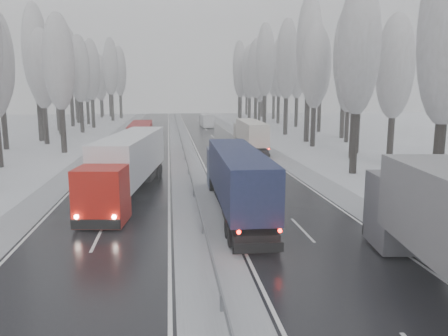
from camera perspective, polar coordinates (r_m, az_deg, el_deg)
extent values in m
cube|color=black|center=(40.59, 2.65, -0.17)|extent=(7.50, 200.00, 0.03)
cube|color=black|center=(40.18, -12.27, -0.51)|extent=(7.50, 200.00, 0.03)
cube|color=#AAADB2|center=(40.04, -4.77, -0.33)|extent=(3.00, 200.00, 0.04)
cube|color=#AAADB2|center=(41.71, 9.36, -0.01)|extent=(2.40, 200.00, 0.04)
cube|color=#AAADB2|center=(40.92, -19.19, -0.64)|extent=(2.40, 200.00, 0.04)
cube|color=slate|center=(39.94, -4.79, 0.48)|extent=(0.06, 200.00, 0.32)
cube|color=slate|center=(38.03, -4.65, -0.46)|extent=(0.12, 0.12, 0.60)
cube|color=slate|center=(69.72, -5.85, 4.34)|extent=(0.12, 0.12, 0.60)
cylinder|color=black|center=(30.37, 26.13, 0.63)|extent=(0.68, 0.68, 5.60)
cylinder|color=black|center=(40.04, 16.62, 3.31)|extent=(0.68, 0.68, 5.62)
ellipsoid|color=gray|center=(39.95, 17.22, 14.82)|extent=(3.60, 3.60, 11.48)
cylinder|color=black|center=(46.05, 20.90, 3.48)|extent=(0.64, 0.64, 4.94)
ellipsoid|color=gray|center=(45.86, 21.47, 12.27)|extent=(3.60, 3.60, 10.09)
cylinder|color=black|center=(48.81, 16.44, 4.30)|extent=(0.66, 0.66, 5.32)
ellipsoid|color=gray|center=(48.69, 16.90, 13.24)|extent=(3.60, 3.60, 10.88)
cylinder|color=black|center=(53.31, 16.96, 5.27)|extent=(0.72, 0.72, 6.31)
ellipsoid|color=gray|center=(53.38, 17.48, 14.95)|extent=(3.60, 3.60, 12.90)
cylinder|color=black|center=(58.20, 11.56, 5.41)|extent=(0.67, 0.67, 5.38)
ellipsoid|color=gray|center=(58.10, 11.83, 12.98)|extent=(3.60, 3.60, 10.98)
cylinder|color=black|center=(64.19, 15.75, 5.31)|extent=(0.62, 0.62, 4.59)
ellipsoid|color=gray|center=(64.01, 16.03, 11.17)|extent=(3.60, 3.60, 9.39)
cylinder|color=black|center=(63.55, 10.77, 6.53)|extent=(0.76, 0.76, 6.95)
ellipsoid|color=gray|center=(63.73, 11.07, 15.47)|extent=(3.60, 3.60, 14.19)
cylinder|color=black|center=(69.69, 15.20, 6.51)|extent=(0.74, 0.74, 6.59)
ellipsoid|color=gray|center=(69.79, 15.57, 14.24)|extent=(3.60, 3.60, 13.46)
cylinder|color=black|center=(73.29, 8.05, 6.84)|extent=(0.72, 0.72, 6.37)
ellipsoid|color=gray|center=(73.34, 8.23, 13.95)|extent=(3.60, 3.60, 13.01)
cylinder|color=black|center=(79.24, 12.31, 6.80)|extent=(0.70, 0.70, 5.97)
ellipsoid|color=gray|center=(79.24, 12.55, 12.97)|extent=(3.60, 3.60, 12.20)
cylinder|color=black|center=(83.35, 5.30, 7.38)|extent=(0.74, 0.74, 6.65)
ellipsoid|color=gray|center=(83.44, 5.41, 13.91)|extent=(3.60, 3.60, 13.59)
cylinder|color=black|center=(89.08, 9.41, 7.30)|extent=(0.71, 0.71, 6.14)
ellipsoid|color=gray|center=(89.09, 9.58, 12.94)|extent=(3.60, 3.60, 12.54)
cylinder|color=black|center=(92.94, 4.13, 7.49)|extent=(0.71, 0.71, 6.05)
ellipsoid|color=gray|center=(92.95, 4.20, 12.83)|extent=(3.60, 3.60, 12.37)
cylinder|color=black|center=(98.14, 7.09, 7.65)|extent=(0.72, 0.72, 6.30)
ellipsoid|color=gray|center=(98.17, 7.21, 12.90)|extent=(3.60, 3.60, 12.87)
cylinder|color=black|center=(100.32, 3.32, 7.64)|extent=(0.70, 0.70, 5.88)
ellipsoid|color=gray|center=(100.31, 3.38, 12.44)|extent=(3.60, 3.60, 12.00)
cylinder|color=black|center=(104.87, 4.62, 7.46)|extent=(0.64, 0.64, 4.86)
ellipsoid|color=gray|center=(104.78, 4.68, 11.25)|extent=(3.60, 3.60, 9.92)
cylinder|color=black|center=(107.16, 2.15, 7.84)|extent=(0.70, 0.70, 5.98)
ellipsoid|color=gray|center=(107.16, 2.18, 12.40)|extent=(3.60, 3.60, 12.21)
cylinder|color=black|center=(112.91, 6.48, 7.95)|extent=(0.71, 0.71, 6.19)
ellipsoid|color=gray|center=(112.93, 6.58, 12.44)|extent=(3.60, 3.60, 12.64)
cylinder|color=black|center=(117.06, 2.00, 8.25)|extent=(0.75, 0.75, 6.86)
ellipsoid|color=gray|center=(117.15, 2.03, 13.04)|extent=(3.60, 3.60, 14.01)
cylinder|color=black|center=(122.31, 4.96, 7.99)|extent=(0.68, 0.68, 5.55)
ellipsoid|color=gray|center=(122.27, 5.02, 11.70)|extent=(3.60, 3.60, 11.33)
cylinder|color=black|center=(127.77, 2.00, 8.23)|extent=(0.71, 0.71, 6.09)
ellipsoid|color=gray|center=(127.78, 2.02, 12.14)|extent=(3.60, 3.60, 12.45)
cylinder|color=black|center=(132.19, 2.94, 8.16)|extent=(0.67, 0.67, 5.49)
ellipsoid|color=gray|center=(132.16, 2.97, 11.56)|extent=(3.60, 3.60, 11.21)
cylinder|color=black|center=(54.68, -20.27, 4.73)|extent=(0.67, 0.67, 5.44)
ellipsoid|color=gray|center=(54.59, -20.78, 12.87)|extent=(3.60, 3.60, 11.11)
cylinder|color=black|center=(60.72, -26.74, 4.89)|extent=(0.69, 0.69, 5.72)
cylinder|color=black|center=(64.43, -22.25, 5.24)|extent=(0.66, 0.66, 5.23)
ellipsoid|color=gray|center=(64.32, -22.70, 11.87)|extent=(3.60, 3.60, 10.68)
cylinder|color=black|center=(68.71, -22.88, 6.03)|extent=(0.74, 0.74, 6.60)
ellipsoid|color=gray|center=(68.81, -23.44, 13.88)|extent=(3.60, 3.60, 13.49)
cylinder|color=black|center=(73.73, -20.25, 5.87)|extent=(0.65, 0.65, 5.16)
ellipsoid|color=gray|center=(73.63, -20.61, 11.59)|extent=(3.60, 3.60, 10.54)
cylinder|color=black|center=(77.92, -20.61, 6.27)|extent=(0.69, 0.69, 5.79)
ellipsoid|color=gray|center=(77.89, -21.00, 12.35)|extent=(3.60, 3.60, 11.84)
cylinder|color=black|center=(80.00, -18.08, 6.45)|extent=(0.68, 0.68, 5.64)
ellipsoid|color=gray|center=(79.96, -18.40, 12.22)|extent=(3.60, 3.60, 11.53)
cylinder|color=black|center=(84.90, -20.83, 6.79)|extent=(0.73, 0.73, 6.56)
ellipsoid|color=gray|center=(84.98, -21.23, 13.09)|extent=(3.60, 3.60, 13.40)
cylinder|color=black|center=(89.86, -16.73, 6.92)|extent=(0.69, 0.69, 5.79)
ellipsoid|color=gray|center=(89.84, -17.00, 12.19)|extent=(3.60, 3.60, 11.84)
cylinder|color=black|center=(94.65, -19.21, 7.19)|extent=(0.74, 0.74, 6.65)
ellipsoid|color=gray|center=(94.73, -19.55, 12.92)|extent=(3.60, 3.60, 13.58)
cylinder|color=black|center=(99.52, -17.33, 6.97)|extent=(0.65, 0.65, 5.12)
ellipsoid|color=gray|center=(99.44, -17.56, 11.18)|extent=(3.60, 3.60, 10.46)
cylinder|color=black|center=(103.96, -18.54, 7.22)|extent=(0.69, 0.69, 5.84)
ellipsoid|color=gray|center=(103.95, -18.80, 11.81)|extent=(3.60, 3.60, 11.92)
cylinder|color=black|center=(109.58, -14.37, 7.76)|extent=(0.74, 0.74, 6.67)
ellipsoid|color=gray|center=(109.65, -14.60, 12.74)|extent=(3.60, 3.60, 13.63)
cylinder|color=black|center=(114.99, -18.68, 7.56)|extent=(0.72, 0.72, 6.31)
ellipsoid|color=gray|center=(115.02, -18.94, 12.04)|extent=(3.60, 3.60, 12.88)
cylinder|color=black|center=(118.79, -13.32, 7.88)|extent=(0.72, 0.72, 6.29)
ellipsoid|color=gray|center=(118.82, -13.50, 12.20)|extent=(3.60, 3.60, 12.84)
cylinder|color=black|center=(123.49, -15.72, 7.51)|extent=(0.64, 0.64, 4.86)
ellipsoid|color=gray|center=(123.41, -15.88, 10.73)|extent=(3.60, 3.60, 9.92)
cylinder|color=black|center=(125.74, -14.61, 8.01)|extent=(0.74, 0.74, 6.63)
ellipsoid|color=gray|center=(125.80, -14.81, 12.32)|extent=(3.60, 3.60, 13.54)
cylinder|color=black|center=(130.09, -15.60, 7.84)|extent=(0.69, 0.69, 5.79)
ellipsoid|color=gray|center=(130.07, -15.78, 11.48)|extent=(3.60, 3.60, 11.82)
cube|color=#57575D|center=(22.33, 21.75, -4.72)|extent=(3.10, 3.19, 3.32)
cube|color=black|center=(23.41, 20.63, -2.03)|extent=(2.54, 0.42, 1.11)
cube|color=black|center=(24.02, 20.22, -6.89)|extent=(2.77, 0.50, 0.55)
cylinder|color=black|center=(21.48, 19.50, -8.63)|extent=(0.52, 1.19, 1.15)
cylinder|color=black|center=(22.36, 25.18, -8.29)|extent=(0.52, 1.19, 1.15)
sphere|color=white|center=(23.58, 17.85, -5.94)|extent=(0.24, 0.24, 0.24)
sphere|color=white|center=(24.31, 22.59, -5.76)|extent=(0.24, 0.24, 0.24)
cube|color=#1F2A4E|center=(32.49, 0.01, 0.02)|extent=(2.41, 2.50, 2.84)
cube|color=black|center=(33.55, -0.21, 1.48)|extent=(2.18, 0.13, 0.95)
cube|color=black|center=(33.96, -0.23, -1.50)|extent=(2.37, 0.18, 0.47)
cube|color=#141C37|center=(25.10, 1.84, -0.70)|extent=(2.62, 12.35, 2.65)
cube|color=black|center=(19.72, 4.36, -9.91)|extent=(2.18, 0.15, 0.43)
cube|color=black|center=(22.27, 3.05, -7.02)|extent=(2.17, 5.24, 0.43)
cube|color=black|center=(20.27, 4.08, -9.92)|extent=(2.18, 0.09, 0.57)
cylinder|color=black|center=(31.87, -1.62, -2.15)|extent=(0.35, 0.99, 0.99)
cylinder|color=black|center=(32.08, 1.92, -2.07)|extent=(0.35, 0.99, 0.99)
cylinder|color=black|center=(21.85, 0.60, -7.95)|extent=(0.35, 0.99, 0.99)
cylinder|color=black|center=(22.16, 5.76, -7.73)|extent=(0.35, 0.99, 0.99)
cylinder|color=black|center=(20.69, 1.01, -9.00)|extent=(0.35, 0.99, 0.99)
cylinder|color=black|center=(21.02, 6.46, -8.75)|extent=(0.35, 0.99, 0.99)
sphere|color=#FF0C05|center=(19.27, 1.78, -7.99)|extent=(0.19, 0.19, 0.19)
sphere|color=#FF0C05|center=(19.60, 7.04, -7.75)|extent=(0.19, 0.19, 0.19)
sphere|color=white|center=(33.83, -1.75, -0.89)|extent=(0.21, 0.21, 0.21)
sphere|color=white|center=(34.01, 1.27, -0.83)|extent=(0.21, 0.21, 0.21)
cube|color=#A9A396|center=(59.29, 2.51, 4.50)|extent=(2.29, 2.37, 2.66)
cube|color=black|center=(60.33, 2.37, 5.19)|extent=(2.04, 0.15, 0.89)
cube|color=black|center=(60.58, 2.35, 3.61)|extent=(2.22, 0.20, 0.44)
cube|color=beige|center=(52.39, 3.55, 4.77)|extent=(2.62, 11.60, 2.48)
cube|color=black|center=(46.92, 4.63, 1.79)|extent=(2.04, 0.17, 0.40)
cube|color=black|center=(49.45, 4.10, 2.43)|extent=(2.10, 4.94, 0.40)
cube|color=black|center=(47.42, 4.52, 1.66)|extent=(2.04, 0.12, 0.53)
cylinder|color=black|center=(58.58, 1.69, 3.45)|extent=(0.34, 0.93, 0.92)
cylinder|color=black|center=(58.83, 3.50, 3.47)|extent=(0.34, 0.93, 0.92)
cylinder|color=black|center=(48.99, 3.09, 2.13)|extent=(0.34, 0.93, 0.92)
cylinder|color=black|center=(49.29, 5.24, 2.15)|extent=(0.34, 0.93, 0.92)
cylinder|color=black|center=(47.86, 3.30, 1.94)|extent=(0.34, 0.93, 0.92)
cylinder|color=black|center=(48.17, 5.49, 1.96)|extent=(0.34, 0.93, 0.92)
sphere|color=#FF0C05|center=(46.62, 3.63, 2.63)|extent=(0.18, 0.18, 0.18)
sphere|color=#FF0C05|center=(46.92, 5.67, 2.65)|extent=(0.18, 0.18, 0.18)
sphere|color=white|center=(60.46, 1.55, 3.94)|extent=(0.20, 0.20, 0.20)
sphere|color=white|center=(60.69, 3.14, 3.95)|extent=(0.20, 0.20, 0.20)
cube|color=silver|center=(86.00, -2.23, 6.20)|extent=(2.33, 5.61, 2.40)
cube|color=#5E5E5E|center=(89.30, -2.50, 6.20)|extent=(2.18, 1.74, 2.12)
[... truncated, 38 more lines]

